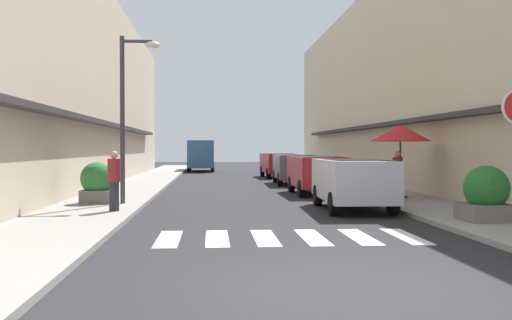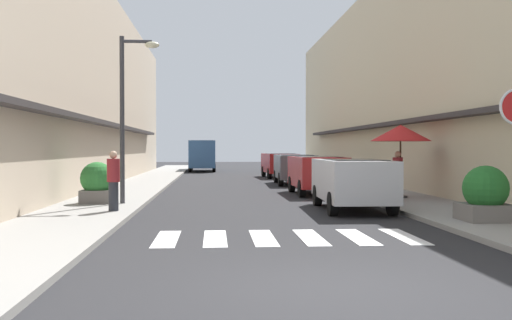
{
  "view_description": "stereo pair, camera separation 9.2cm",
  "coord_description": "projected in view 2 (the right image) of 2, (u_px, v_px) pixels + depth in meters",
  "views": [
    {
      "loc": [
        -1.53,
        -7.31,
        1.79
      ],
      "look_at": [
        -0.01,
        12.93,
        1.38
      ],
      "focal_mm": 41.58,
      "sensor_mm": 36.0,
      "label": 1
    },
    {
      "loc": [
        -1.44,
        -7.32,
        1.79
      ],
      "look_at": [
        -0.01,
        12.93,
        1.38
      ],
      "focal_mm": 41.58,
      "sensor_mm": 36.0,
      "label": 2
    }
  ],
  "objects": [
    {
      "name": "parked_car_far",
      "position": [
        295.0,
        166.0,
        29.11
      ],
      "size": [
        1.91,
        4.34,
        1.47
      ],
      "color": "#4C5156",
      "rests_on": "ground_plane"
    },
    {
      "name": "sidewalk_right",
      "position": [
        357.0,
        187.0,
        26.25
      ],
      "size": [
        2.63,
        64.81,
        0.12
      ],
      "primitive_type": "cube",
      "color": "gray",
      "rests_on": "ground_plane"
    },
    {
      "name": "crosswalk",
      "position": [
        287.0,
        238.0,
        11.77
      ],
      "size": [
        5.2,
        2.2,
        0.01
      ],
      "color": "silver",
      "rests_on": "ground_plane"
    },
    {
      "name": "parked_car_mid",
      "position": [
        317.0,
        171.0,
        22.75
      ],
      "size": [
        1.83,
        3.99,
        1.47
      ],
      "color": "maroon",
      "rests_on": "ground_plane"
    },
    {
      "name": "sidewalk_left",
      "position": [
        135.0,
        188.0,
        25.56
      ],
      "size": [
        2.63,
        64.81,
        0.12
      ],
      "primitive_type": "cube",
      "color": "gray",
      "rests_on": "ground_plane"
    },
    {
      "name": "pedestrian_walking_near",
      "position": [
        113.0,
        180.0,
        15.7
      ],
      "size": [
        0.34,
        0.34,
        1.6
      ],
      "rotation": [
        0.0,
        0.0,
        4.61
      ],
      "color": "#282B33",
      "rests_on": "sidewalk_left"
    },
    {
      "name": "cafe_umbrella",
      "position": [
        401.0,
        133.0,
        19.93
      ],
      "size": [
        2.04,
        2.04,
        2.45
      ],
      "color": "#262626",
      "rests_on": "sidewalk_right"
    },
    {
      "name": "building_row_right",
      "position": [
        430.0,
        83.0,
        27.73
      ],
      "size": [
        5.5,
        43.67,
        9.69
      ],
      "color": "beige",
      "rests_on": "ground_plane"
    },
    {
      "name": "building_row_left",
      "position": [
        52.0,
        87.0,
        26.51
      ],
      "size": [
        5.5,
        43.67,
        9.06
      ],
      "color": "#C6B299",
      "rests_on": "ground_plane"
    },
    {
      "name": "street_lamp",
      "position": [
        129.0,
        101.0,
        17.83
      ],
      "size": [
        1.19,
        0.28,
        5.03
      ],
      "color": "#38383D",
      "rests_on": "sidewalk_left"
    },
    {
      "name": "planter_corner",
      "position": [
        485.0,
        195.0,
        13.59
      ],
      "size": [
        1.1,
        1.1,
        1.27
      ],
      "color": "slate",
      "rests_on": "sidewalk_right"
    },
    {
      "name": "pedestrian_walking_far",
      "position": [
        398.0,
        173.0,
        19.92
      ],
      "size": [
        0.34,
        0.34,
        1.56
      ],
      "rotation": [
        0.0,
        0.0,
        1.4
      ],
      "color": "#282B33",
      "rests_on": "sidewalk_right"
    },
    {
      "name": "delivery_van",
      "position": [
        202.0,
        153.0,
        45.59
      ],
      "size": [
        2.04,
        5.41,
        2.37
      ],
      "color": "#33598C",
      "rests_on": "ground_plane"
    },
    {
      "name": "planter_midblock",
      "position": [
        97.0,
        183.0,
        18.0
      ],
      "size": [
        1.0,
        1.0,
        1.25
      ],
      "color": "slate",
      "rests_on": "sidewalk_left"
    },
    {
      "name": "parked_car_near",
      "position": [
        352.0,
        178.0,
        16.94
      ],
      "size": [
        1.91,
        4.28,
        1.47
      ],
      "color": "silver",
      "rests_on": "ground_plane"
    },
    {
      "name": "parked_car_distant",
      "position": [
        279.0,
        162.0,
        35.82
      ],
      "size": [
        1.95,
        4.33,
        1.47
      ],
      "color": "maroon",
      "rests_on": "ground_plane"
    },
    {
      "name": "ground_plane",
      "position": [
        247.0,
        189.0,
        25.91
      ],
      "size": [
        101.85,
        101.85,
        0.0
      ],
      "primitive_type": "plane",
      "color": "#232326"
    }
  ]
}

